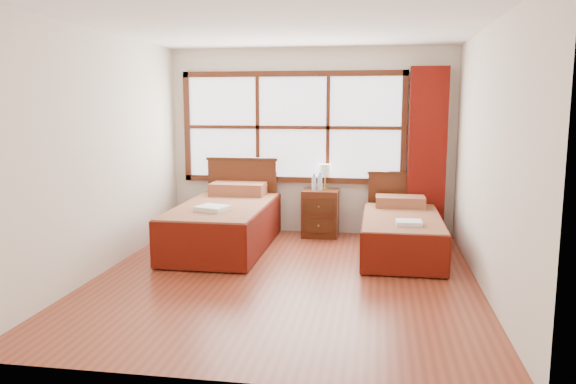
# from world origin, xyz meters

# --- Properties ---
(floor) EXTENTS (4.50, 4.50, 0.00)m
(floor) POSITION_xyz_m (0.00, 0.00, 0.00)
(floor) COLOR brown
(floor) RESTS_ON ground
(ceiling) EXTENTS (4.50, 4.50, 0.00)m
(ceiling) POSITION_xyz_m (0.00, 0.00, 2.60)
(ceiling) COLOR white
(ceiling) RESTS_ON wall_back
(wall_back) EXTENTS (4.00, 0.00, 4.00)m
(wall_back) POSITION_xyz_m (0.00, 2.25, 1.30)
(wall_back) COLOR silver
(wall_back) RESTS_ON floor
(wall_left) EXTENTS (0.00, 4.50, 4.50)m
(wall_left) POSITION_xyz_m (-2.00, 0.00, 1.30)
(wall_left) COLOR silver
(wall_left) RESTS_ON floor
(wall_right) EXTENTS (0.00, 4.50, 4.50)m
(wall_right) POSITION_xyz_m (2.00, 0.00, 1.30)
(wall_right) COLOR silver
(wall_right) RESTS_ON floor
(window) EXTENTS (3.16, 0.06, 1.56)m
(window) POSITION_xyz_m (-0.25, 2.21, 1.50)
(window) COLOR white
(window) RESTS_ON wall_back
(curtain) EXTENTS (0.50, 0.16, 2.30)m
(curtain) POSITION_xyz_m (1.60, 2.11, 1.17)
(curtain) COLOR maroon
(curtain) RESTS_ON wall_back
(bed_left) EXTENTS (1.10, 2.13, 1.07)m
(bed_left) POSITION_xyz_m (-0.97, 1.20, 0.33)
(bed_left) COLOR #381C0B
(bed_left) RESTS_ON floor
(bed_right) EXTENTS (0.94, 1.96, 0.91)m
(bed_right) POSITION_xyz_m (1.25, 1.20, 0.28)
(bed_right) COLOR #381C0B
(bed_right) RESTS_ON floor
(nightstand) EXTENTS (0.49, 0.48, 0.65)m
(nightstand) POSITION_xyz_m (0.18, 1.99, 0.33)
(nightstand) COLOR #4A2010
(nightstand) RESTS_ON floor
(towels_left) EXTENTS (0.43, 0.40, 0.05)m
(towels_left) POSITION_xyz_m (-0.99, 0.70, 0.60)
(towels_left) COLOR white
(towels_left) RESTS_ON bed_left
(towels_right) EXTENTS (0.29, 0.26, 0.04)m
(towels_right) POSITION_xyz_m (1.31, 0.68, 0.51)
(towels_right) COLOR white
(towels_right) RESTS_ON bed_right
(lamp) EXTENTS (0.18, 0.18, 0.35)m
(lamp) POSITION_xyz_m (0.22, 2.12, 0.90)
(lamp) COLOR gold
(lamp) RESTS_ON nightstand
(bottle_near) EXTENTS (0.06, 0.06, 0.23)m
(bottle_near) POSITION_xyz_m (0.09, 1.95, 0.76)
(bottle_near) COLOR silver
(bottle_near) RESTS_ON nightstand
(bottle_far) EXTENTS (0.06, 0.06, 0.24)m
(bottle_far) POSITION_xyz_m (0.16, 1.99, 0.76)
(bottle_far) COLOR silver
(bottle_far) RESTS_ON nightstand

